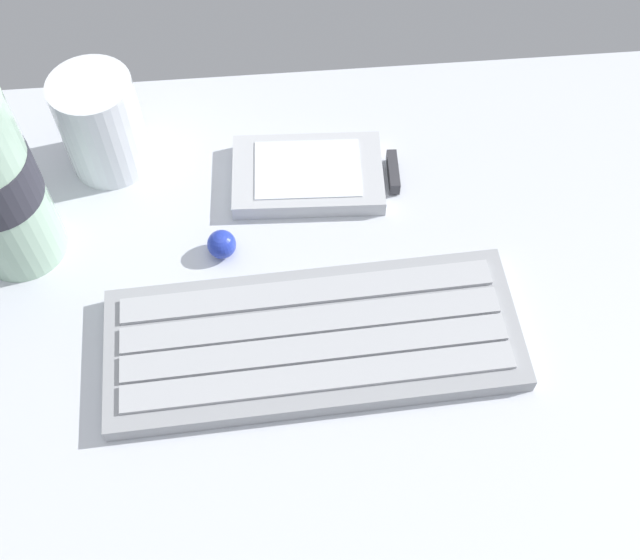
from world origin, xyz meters
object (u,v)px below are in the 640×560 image
(handheld_device, at_px, (316,174))
(juice_cup, at_px, (102,127))
(trackball_mouse, at_px, (222,244))
(keyboard, at_px, (313,339))

(handheld_device, xyz_separation_m, juice_cup, (-0.17, 0.04, 0.03))
(trackball_mouse, bearing_deg, keyboard, -53.64)
(juice_cup, bearing_deg, trackball_mouse, -48.49)
(juice_cup, xyz_separation_m, trackball_mouse, (0.09, -0.10, -0.03))
(keyboard, xyz_separation_m, juice_cup, (-0.15, 0.18, 0.03))
(keyboard, bearing_deg, handheld_device, 84.56)
(trackball_mouse, bearing_deg, handheld_device, 40.28)
(handheld_device, relative_size, juice_cup, 1.54)
(keyboard, xyz_separation_m, trackball_mouse, (-0.06, 0.08, 0.00))
(juice_cup, distance_m, trackball_mouse, 0.14)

